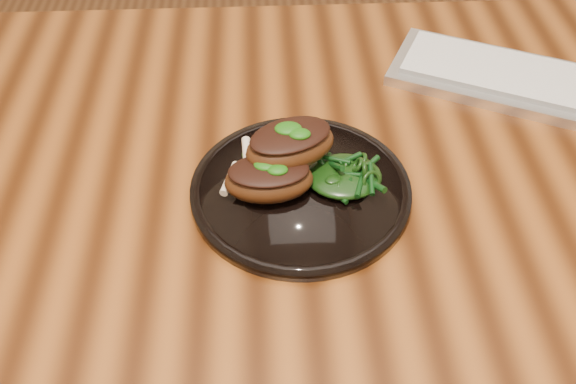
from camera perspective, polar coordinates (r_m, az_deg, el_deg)
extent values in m
cube|color=#371806|center=(0.78, 5.28, 0.70)|extent=(1.60, 0.80, 0.04)
cylinder|color=black|center=(0.73, 1.13, 0.14)|extent=(0.25, 0.25, 0.01)
torus|color=black|center=(0.73, 1.13, 0.24)|extent=(0.25, 0.25, 0.01)
cylinder|color=black|center=(0.73, 1.13, 0.39)|extent=(0.17, 0.17, 0.00)
ellipsoid|color=#44210D|center=(0.70, -1.71, 1.03)|extent=(0.10, 0.07, 0.04)
ellipsoid|color=black|center=(0.69, -1.73, 1.93)|extent=(0.09, 0.06, 0.01)
cylinder|color=beige|center=(0.72, -5.18, 1.20)|extent=(0.02, 0.05, 0.01)
ellipsoid|color=#0D4407|center=(0.69, -1.74, 2.28)|extent=(0.03, 0.02, 0.01)
ellipsoid|color=#44210D|center=(0.72, 0.20, 4.09)|extent=(0.12, 0.10, 0.04)
ellipsoid|color=black|center=(0.71, 0.20, 5.08)|extent=(0.11, 0.09, 0.01)
cylinder|color=beige|center=(0.72, -3.65, 3.34)|extent=(0.01, 0.05, 0.01)
ellipsoid|color=#0D4407|center=(0.70, 0.20, 5.46)|extent=(0.03, 0.02, 0.01)
ellipsoid|color=#0D4407|center=(0.76, -1.47, 3.40)|extent=(0.07, 0.05, 0.00)
ellipsoid|color=black|center=(0.73, 5.00, 1.42)|extent=(0.09, 0.08, 0.02)
cube|color=silver|center=(0.95, 23.13, 8.19)|extent=(0.47, 0.32, 0.01)
cube|color=white|center=(0.94, 23.32, 8.73)|extent=(0.43, 0.28, 0.01)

